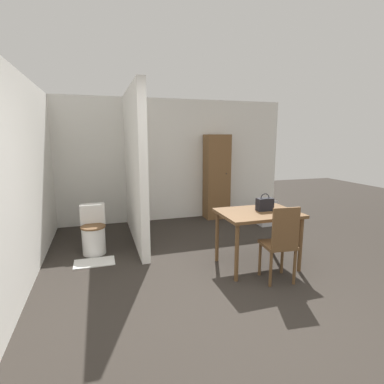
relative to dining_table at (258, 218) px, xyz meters
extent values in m
plane|color=#2D2823|center=(-0.68, -1.04, -0.67)|extent=(16.00, 16.00, 0.00)
cube|color=white|center=(-0.68, 2.74, 0.58)|extent=(5.27, 0.12, 2.50)
cube|color=white|center=(-2.88, 0.82, 0.58)|extent=(0.12, 4.72, 2.50)
cube|color=white|center=(-1.43, 1.59, 0.58)|extent=(0.12, 2.18, 2.50)
cube|color=brown|center=(0.00, 0.00, 0.07)|extent=(1.03, 0.75, 0.04)
cylinder|color=brown|center=(-0.45, -0.32, -0.31)|extent=(0.05, 0.05, 0.72)
cylinder|color=brown|center=(0.45, -0.32, -0.31)|extent=(0.05, 0.05, 0.72)
cylinder|color=brown|center=(-0.45, 0.32, -0.31)|extent=(0.05, 0.05, 0.72)
cylinder|color=brown|center=(0.45, 0.32, -0.31)|extent=(0.05, 0.05, 0.72)
cube|color=brown|center=(0.03, -0.43, -0.22)|extent=(0.40, 0.40, 0.04)
cube|color=brown|center=(0.02, -0.60, 0.04)|extent=(0.33, 0.07, 0.49)
cylinder|color=brown|center=(-0.10, -0.26, -0.45)|extent=(0.04, 0.04, 0.43)
cylinder|color=brown|center=(0.20, -0.29, -0.45)|extent=(0.04, 0.04, 0.43)
cylinder|color=brown|center=(-0.13, -0.57, -0.45)|extent=(0.04, 0.04, 0.43)
cylinder|color=brown|center=(0.17, -0.60, -0.45)|extent=(0.04, 0.04, 0.43)
cylinder|color=white|center=(-2.12, 1.12, -0.47)|extent=(0.34, 0.34, 0.41)
cylinder|color=brown|center=(-2.12, 1.12, -0.25)|extent=(0.36, 0.36, 0.02)
cube|color=white|center=(-2.12, 1.36, -0.11)|extent=(0.37, 0.18, 0.31)
cube|color=black|center=(0.11, 0.03, 0.18)|extent=(0.22, 0.11, 0.17)
torus|color=black|center=(0.11, 0.03, 0.26)|extent=(0.13, 0.01, 0.13)
cube|color=brown|center=(0.40, 2.48, 0.22)|extent=(0.51, 0.36, 1.79)
sphere|color=black|center=(0.54, 2.29, 0.31)|extent=(0.02, 0.02, 0.02)
cube|color=silver|center=(-2.12, 0.76, -0.67)|extent=(0.55, 0.33, 0.01)
cube|color=#BCBCC1|center=(1.16, 1.64, -0.42)|extent=(0.33, 0.24, 0.50)
camera|label=1|loc=(-1.99, -3.42, 1.08)|focal=28.00mm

